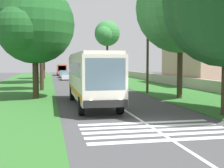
% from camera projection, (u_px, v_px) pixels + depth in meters
% --- Properties ---
extents(ground, '(160.00, 160.00, 0.00)m').
position_uv_depth(ground, '(149.00, 125.00, 15.28)').
color(ground, '#424244').
extents(grass_verge_left, '(120.00, 8.00, 0.04)m').
position_uv_depth(grass_verge_left, '(11.00, 96.00, 28.32)').
color(grass_verge_left, '#2D6628').
rests_on(grass_verge_left, ground).
extents(grass_verge_right, '(120.00, 8.00, 0.04)m').
position_uv_depth(grass_verge_right, '(180.00, 92.00, 31.56)').
color(grass_verge_right, '#2D6628').
rests_on(grass_verge_right, ground).
extents(centre_line, '(110.00, 0.16, 0.01)m').
position_uv_depth(centre_line, '(100.00, 94.00, 29.94)').
color(centre_line, silver).
rests_on(centre_line, ground).
extents(coach_bus, '(11.16, 2.62, 3.73)m').
position_uv_depth(coach_bus, '(92.00, 76.00, 22.04)').
color(coach_bus, silver).
rests_on(coach_bus, ground).
extents(zebra_crossing, '(4.05, 6.80, 0.01)m').
position_uv_depth(zebra_crossing, '(156.00, 130.00, 14.18)').
color(zebra_crossing, silver).
rests_on(zebra_crossing, ground).
extents(trailing_car_0, '(4.30, 1.78, 1.43)m').
position_uv_depth(trailing_car_0, '(103.00, 81.00, 39.42)').
color(trailing_car_0, gray).
rests_on(trailing_car_0, ground).
extents(trailing_car_1, '(4.30, 1.78, 1.43)m').
position_uv_depth(trailing_car_1, '(91.00, 78.00, 49.05)').
color(trailing_car_1, navy).
rests_on(trailing_car_1, ground).
extents(trailing_car_2, '(4.30, 1.78, 1.43)m').
position_uv_depth(trailing_car_2, '(66.00, 76.00, 54.20)').
color(trailing_car_2, silver).
rests_on(trailing_car_2, ground).
extents(trailing_car_3, '(4.30, 1.78, 1.43)m').
position_uv_depth(trailing_car_3, '(64.00, 74.00, 62.79)').
color(trailing_car_3, gray).
rests_on(trailing_car_3, ground).
extents(trailing_minibus_0, '(6.00, 2.14, 2.53)m').
position_uv_depth(trailing_minibus_0, '(62.00, 69.00, 72.53)').
color(trailing_minibus_0, '#CC4C33').
rests_on(trailing_minibus_0, ground).
extents(roadside_tree_left_0, '(7.81, 6.59, 9.51)m').
position_uv_depth(roadside_tree_left_0, '(33.00, 26.00, 26.04)').
color(roadside_tree_left_0, '#3D2D1E').
rests_on(roadside_tree_left_0, grass_verge_left).
extents(roadside_tree_left_1, '(8.24, 6.89, 11.64)m').
position_uv_depth(roadside_tree_left_1, '(39.00, 28.00, 44.85)').
color(roadside_tree_left_1, brown).
rests_on(roadside_tree_left_1, grass_verge_left).
extents(roadside_tree_left_2, '(5.58, 4.82, 8.44)m').
position_uv_depth(roadside_tree_left_2, '(43.00, 46.00, 56.64)').
color(roadside_tree_left_2, '#4C3826').
rests_on(roadside_tree_left_2, grass_verge_left).
extents(roadside_tree_left_3, '(5.33, 4.72, 10.30)m').
position_uv_depth(roadside_tree_left_3, '(40.00, 18.00, 33.35)').
color(roadside_tree_left_3, '#3D2D1E').
rests_on(roadside_tree_left_3, grass_verge_left).
extents(roadside_tree_right_0, '(9.36, 7.63, 10.22)m').
position_uv_depth(roadside_tree_right_0, '(224.00, 6.00, 17.63)').
color(roadside_tree_right_0, '#3D2D1E').
rests_on(roadside_tree_right_0, grass_verge_right).
extents(roadside_tree_right_1, '(9.15, 7.49, 11.29)m').
position_uv_depth(roadside_tree_right_1, '(178.00, 11.00, 25.92)').
color(roadside_tree_right_1, '#3D2D1E').
rests_on(roadside_tree_right_1, grass_verge_right).
extents(roadside_tree_right_2, '(5.69, 4.62, 10.57)m').
position_uv_depth(roadside_tree_right_2, '(106.00, 34.00, 56.52)').
color(roadside_tree_right_2, '#3D2D1E').
rests_on(roadside_tree_right_2, grass_verge_right).
extents(utility_pole, '(0.24, 1.40, 7.43)m').
position_uv_depth(utility_pole, '(148.00, 54.00, 30.72)').
color(utility_pole, '#473828').
rests_on(utility_pole, grass_verge_right).
extents(roadside_wall, '(70.00, 0.40, 1.20)m').
position_uv_depth(roadside_wall, '(189.00, 83.00, 37.08)').
color(roadside_wall, '#B2A893').
rests_on(roadside_wall, grass_verge_right).
extents(roadside_building, '(13.11, 10.59, 6.93)m').
position_uv_depth(roadside_building, '(213.00, 59.00, 42.35)').
color(roadside_building, tan).
rests_on(roadside_building, ground).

